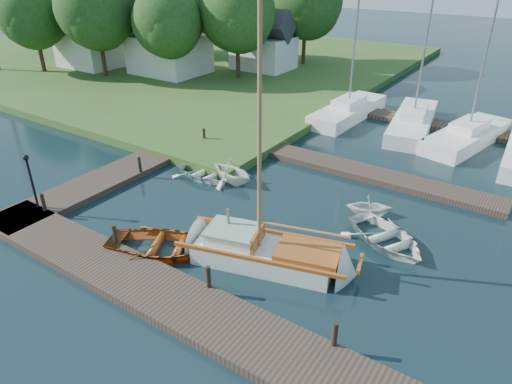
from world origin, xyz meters
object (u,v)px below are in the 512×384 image
Objects in this scene: mooring_post_0 at (43,202)px; tree_1 at (96,7)px; mooring_post_5 at (204,135)px; marina_boat_0 at (348,110)px; sailboat at (269,255)px; tree_2 at (167,21)px; tree_5 at (123,4)px; tree_6 at (52,1)px; house_b at (91,41)px; tender_d at (370,204)px; marina_boat_2 at (468,135)px; mooring_post_3 at (335,334)px; tree_7 at (306,0)px; mooring_post_2 at (208,277)px; dinghy at (161,242)px; lamp_post at (30,174)px; mooring_post_1 at (115,234)px; marina_boat_1 at (413,121)px; tender_a at (204,171)px; house_a at (169,44)px; house_c at (264,45)px; mooring_post_4 at (140,164)px; tender_c at (387,235)px; tree_3 at (237,12)px; tree_0 at (33,12)px.

mooring_post_0 is 0.09× the size of tree_1.
marina_boat_0 is at bearing 63.09° from mooring_post_5.
sailboat is 1.26× the size of tree_2.
tree_6 reaches higher than tree_5.
mooring_post_5 is 22.94m from house_b.
marina_boat_2 is (1.64, 11.10, 0.07)m from tender_d.
tree_6 is (-12.00, 4.00, -0.45)m from tree_1.
tree_7 is at bearing 120.10° from mooring_post_3.
marina_boat_2 is (4.09, 18.97, -0.12)m from mooring_post_2.
tender_d is at bearing 34.50° from mooring_post_0.
house_b is (-26.51, 18.14, 2.34)m from dinghy.
tree_5 is at bearing 129.81° from sailboat.
lamp_post is 0.25× the size of sailboat.
tree_1 reaches higher than mooring_post_1.
tree_2 is at bearing 82.39° from marina_boat_1.
sailboat is at bearing -39.00° from mooring_post_5.
dinghy is at bearing -145.86° from tender_a.
lamp_post is at bearing 143.32° from marina_boat_1.
house_a reaches higher than mooring_post_3.
marina_boat_0 is (-6.14, 11.61, 0.07)m from tender_d.
house_c is (-15.50, 27.00, 1.88)m from mooring_post_2.
mooring_post_1 is (4.50, 0.00, 0.00)m from mooring_post_0.
mooring_post_4 is 0.10× the size of tree_2.
house_b reaches higher than mooring_post_1.
tender_a is at bearing 71.97° from tender_d.
tender_c is at bearing 33.91° from sailboat.
mooring_post_4 is at bearing 125.14° from tender_c.
house_a is at bearing 141.07° from mooring_post_3.
marina_boat_1 reaches higher than dinghy.
house_b is 1.10× the size of house_c.
tender_c is 0.42× the size of tree_3.
lamp_post is 0.28× the size of tree_3.
tree_3 is at bearing 18.85° from house_a.
tender_d is at bearing 179.27° from marina_boat_1.
house_a is at bearing 77.19° from marina_boat_1.
dinghy is 18.63m from marina_boat_0.
tree_5 reaches higher than mooring_post_5.
house_c is (-11.81, 7.52, 2.00)m from marina_boat_0.
house_c reaches higher than mooring_post_1.
mooring_post_4 is 0.41× the size of tender_d.
tender_c is 0.45× the size of tree_5.
mooring_post_2 reaches higher than tender_a.
tender_a is 0.57× the size of house_b.
tree_3 is at bearing 91.31° from marina_boat_2.
sailboat reaches higher than mooring_post_4.
marina_boat_2 is 36.15m from tree_0.
tree_6 is at bearing 138.91° from sailboat.
tree_6 is at bearing 135.00° from tree_0.
mooring_post_5 is at bearing -12.38° from tree_0.
tender_a is (-6.57, 4.22, -0.00)m from sailboat.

